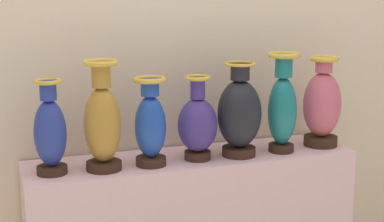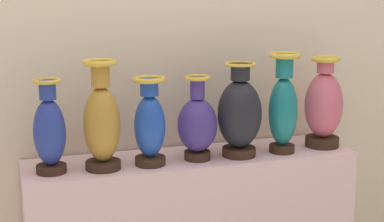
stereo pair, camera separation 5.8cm
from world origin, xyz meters
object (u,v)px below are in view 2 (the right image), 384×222
(vase_cobalt, at_px, (50,132))
(vase_onyx, at_px, (240,114))
(vase_ochre, at_px, (102,122))
(vase_teal, at_px, (283,106))
(vase_indigo, at_px, (197,124))
(vase_rose, at_px, (324,106))
(vase_sapphire, at_px, (150,124))

(vase_cobalt, xyz_separation_m, vase_onyx, (0.79, -0.01, 0.02))
(vase_ochre, bearing_deg, vase_cobalt, 174.98)
(vase_teal, bearing_deg, vase_ochre, 179.94)
(vase_indigo, relative_size, vase_onyx, 0.88)
(vase_cobalt, bearing_deg, vase_indigo, -0.71)
(vase_cobalt, bearing_deg, vase_rose, 0.56)
(vase_ochre, bearing_deg, vase_sapphire, -0.94)
(vase_cobalt, relative_size, vase_teal, 0.85)
(vase_rose, bearing_deg, vase_cobalt, -179.44)
(vase_cobalt, xyz_separation_m, vase_ochre, (0.20, -0.02, 0.03))
(vase_sapphire, xyz_separation_m, vase_rose, (0.82, 0.03, 0.02))
(vase_sapphire, height_order, vase_indigo, vase_sapphire)
(vase_ochre, relative_size, vase_teal, 1.00)
(vase_cobalt, xyz_separation_m, vase_rose, (1.21, 0.01, 0.02))
(vase_cobalt, height_order, vase_indigo, vase_cobalt)
(vase_rose, bearing_deg, vase_indigo, -178.19)
(vase_sapphire, relative_size, vase_indigo, 1.02)
(vase_onyx, bearing_deg, vase_rose, 3.56)
(vase_cobalt, distance_m, vase_sapphire, 0.39)
(vase_sapphire, distance_m, vase_rose, 0.82)
(vase_onyx, bearing_deg, vase_indigo, 177.87)
(vase_cobalt, relative_size, vase_sapphire, 1.02)
(vase_cobalt, relative_size, vase_rose, 0.90)
(vase_teal, bearing_deg, vase_indigo, 178.39)
(vase_sapphire, distance_m, vase_onyx, 0.39)
(vase_sapphire, xyz_separation_m, vase_indigo, (0.21, 0.01, -0.02))
(vase_cobalt, xyz_separation_m, vase_teal, (0.99, -0.02, 0.04))
(vase_sapphire, bearing_deg, vase_ochre, 179.06)
(vase_teal, xyz_separation_m, vase_rose, (0.22, 0.03, -0.02))
(vase_sapphire, xyz_separation_m, vase_teal, (0.60, 0.00, 0.04))
(vase_sapphire, relative_size, vase_rose, 0.88)
(vase_onyx, distance_m, vase_rose, 0.42)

